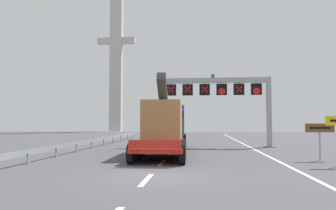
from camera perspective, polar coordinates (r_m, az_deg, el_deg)
ground at (r=13.05m, az=-2.26°, el=-12.89°), size 112.00×112.00×0.00m
lane_markings at (r=24.81m, az=1.02°, el=-8.23°), size 0.20×38.38×0.01m
edge_line_right at (r=25.23m, az=15.94°, el=-8.03°), size 0.20×63.00×0.01m
overhead_lane_gantry at (r=28.54m, az=10.59°, el=2.52°), size 10.43×0.90×6.52m
heavy_haul_truck_red at (r=23.71m, az=-0.30°, el=-3.67°), size 3.44×14.13×5.30m
tourist_info_sign_brown at (r=19.98m, az=26.03°, el=-4.48°), size 1.61×0.15×2.13m
guardrail_left at (r=28.50m, az=-12.76°, el=-6.37°), size 0.13×32.52×0.76m
bridge_pylon_distant at (r=75.91m, az=-9.43°, el=8.73°), size 9.00×2.00×34.72m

